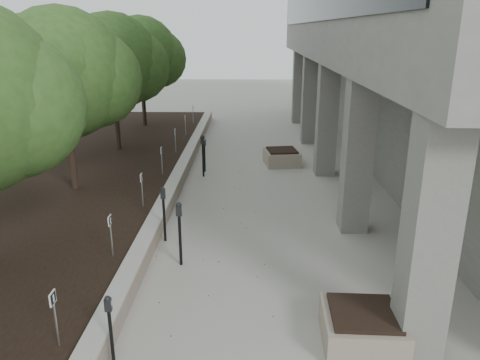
# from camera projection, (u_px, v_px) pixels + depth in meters

# --- Properties ---
(retaining_wall) EXTENTS (0.39, 26.00, 0.50)m
(retaining_wall) POSITION_uv_depth(u_px,v_px,m) (176.00, 183.00, 15.39)
(retaining_wall) COLOR gray
(retaining_wall) RESTS_ON ground
(planting_bed) EXTENTS (7.00, 26.00, 0.40)m
(planting_bed) POSITION_uv_depth(u_px,v_px,m) (67.00, 184.00, 15.48)
(planting_bed) COLOR black
(planting_bed) RESTS_ON ground
(crabapple_tree_3) EXTENTS (4.60, 4.00, 5.44)m
(crabapple_tree_3) POSITION_uv_depth(u_px,v_px,m) (66.00, 101.00, 13.61)
(crabapple_tree_3) COLOR #2A4D1D
(crabapple_tree_3) RESTS_ON planting_bed
(crabapple_tree_4) EXTENTS (4.60, 4.00, 5.44)m
(crabapple_tree_4) POSITION_uv_depth(u_px,v_px,m) (114.00, 82.00, 18.36)
(crabapple_tree_4) COLOR #2A4D1D
(crabapple_tree_4) RESTS_ON planting_bed
(crabapple_tree_5) EXTENTS (4.60, 4.00, 5.44)m
(crabapple_tree_5) POSITION_uv_depth(u_px,v_px,m) (142.00, 71.00, 23.11)
(crabapple_tree_5) COLOR #2A4D1D
(crabapple_tree_5) RESTS_ON planting_bed
(parking_sign_2) EXTENTS (0.04, 0.22, 0.96)m
(parking_sign_2) POSITION_uv_depth(u_px,v_px,m) (56.00, 319.00, 7.13)
(parking_sign_2) COLOR black
(parking_sign_2) RESTS_ON planting_bed
(parking_sign_3) EXTENTS (0.04, 0.22, 0.96)m
(parking_sign_3) POSITION_uv_depth(u_px,v_px,m) (111.00, 236.00, 9.98)
(parking_sign_3) COLOR black
(parking_sign_3) RESTS_ON planting_bed
(parking_sign_4) EXTENTS (0.04, 0.22, 0.96)m
(parking_sign_4) POSITION_uv_depth(u_px,v_px,m) (142.00, 190.00, 12.83)
(parking_sign_4) COLOR black
(parking_sign_4) RESTS_ON planting_bed
(parking_sign_5) EXTENTS (0.04, 0.22, 0.96)m
(parking_sign_5) POSITION_uv_depth(u_px,v_px,m) (162.00, 161.00, 15.68)
(parking_sign_5) COLOR black
(parking_sign_5) RESTS_ON planting_bed
(parking_sign_6) EXTENTS (0.04, 0.22, 0.96)m
(parking_sign_6) POSITION_uv_depth(u_px,v_px,m) (175.00, 141.00, 18.53)
(parking_sign_6) COLOR black
(parking_sign_6) RESTS_ON planting_bed
(parking_sign_7) EXTENTS (0.04, 0.22, 0.96)m
(parking_sign_7) POSITION_uv_depth(u_px,v_px,m) (185.00, 126.00, 21.38)
(parking_sign_7) COLOR black
(parking_sign_7) RESTS_ON planting_bed
(parking_sign_8) EXTENTS (0.04, 0.22, 0.96)m
(parking_sign_8) POSITION_uv_depth(u_px,v_px,m) (193.00, 114.00, 24.23)
(parking_sign_8) COLOR black
(parking_sign_8) RESTS_ON planting_bed
(parking_meter_1) EXTENTS (0.13, 0.09, 1.26)m
(parking_meter_1) POSITION_uv_depth(u_px,v_px,m) (111.00, 331.00, 7.25)
(parking_meter_1) COLOR black
(parking_meter_1) RESTS_ON ground
(parking_meter_2) EXTENTS (0.16, 0.11, 1.53)m
(parking_meter_2) POSITION_uv_depth(u_px,v_px,m) (180.00, 234.00, 10.36)
(parking_meter_2) COLOR black
(parking_meter_2) RESTS_ON ground
(parking_meter_3) EXTENTS (0.15, 0.12, 1.45)m
(parking_meter_3) POSITION_uv_depth(u_px,v_px,m) (164.00, 214.00, 11.56)
(parking_meter_3) COLOR black
(parking_meter_3) RESTS_ON ground
(parking_meter_4) EXTENTS (0.14, 0.11, 1.26)m
(parking_meter_4) POSITION_uv_depth(u_px,v_px,m) (205.00, 155.00, 17.33)
(parking_meter_4) COLOR black
(parking_meter_4) RESTS_ON ground
(parking_meter_5) EXTENTS (0.18, 0.15, 1.55)m
(parking_meter_5) POSITION_uv_depth(u_px,v_px,m) (203.00, 156.00, 16.68)
(parking_meter_5) COLOR black
(parking_meter_5) RESTS_ON ground
(planter_front) EXTENTS (1.38, 1.38, 0.62)m
(planter_front) POSITION_uv_depth(u_px,v_px,m) (362.00, 327.00, 7.87)
(planter_front) COLOR gray
(planter_front) RESTS_ON ground
(planter_back) EXTENTS (1.49, 1.49, 0.61)m
(planter_back) POSITION_uv_depth(u_px,v_px,m) (282.00, 157.00, 18.35)
(planter_back) COLOR gray
(planter_back) RESTS_ON ground
(berry_scatter) EXTENTS (3.30, 14.10, 0.02)m
(berry_scatter) POSITION_uv_depth(u_px,v_px,m) (220.00, 243.00, 11.63)
(berry_scatter) COLOR maroon
(berry_scatter) RESTS_ON ground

